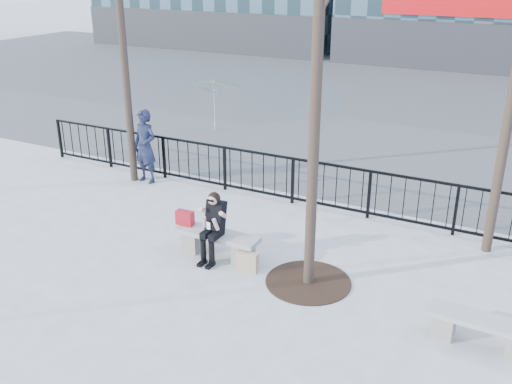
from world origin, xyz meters
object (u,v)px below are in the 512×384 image
at_px(seated_woman, 213,227).
at_px(standing_man, 145,147).
at_px(bench_main, 218,242).
at_px(bench_second, 481,329).

distance_m(seated_woman, standing_man, 4.55).
bearing_deg(bench_main, seated_woman, -90.00).
bearing_deg(bench_second, standing_man, 161.76).
distance_m(bench_second, seated_woman, 4.82).
distance_m(bench_main, bench_second, 4.82).
relative_size(bench_main, standing_man, 0.89).
bearing_deg(bench_second, bench_main, 175.51).
relative_size(seated_woman, standing_man, 0.72).
distance_m(bench_second, standing_man, 9.00).
height_order(seated_woman, standing_man, standing_man).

